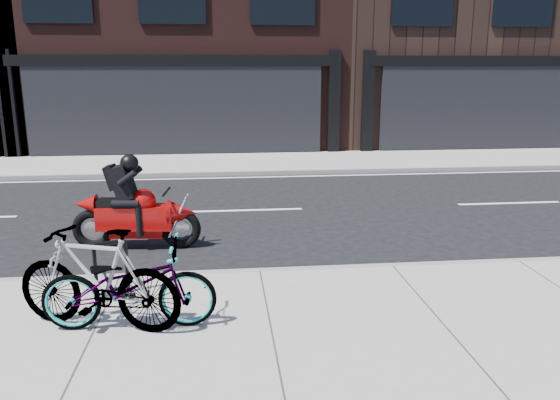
{
  "coord_description": "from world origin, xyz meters",
  "views": [
    {
      "loc": [
        -0.5,
        -9.48,
        3.03
      ],
      "look_at": [
        0.42,
        -0.79,
        0.9
      ],
      "focal_mm": 35.0,
      "sensor_mm": 36.0,
      "label": 1
    }
  ],
  "objects": [
    {
      "name": "ground",
      "position": [
        0.0,
        0.0,
        0.0
      ],
      "size": [
        120.0,
        120.0,
        0.0
      ],
      "primitive_type": "plane",
      "color": "black",
      "rests_on": "ground"
    },
    {
      "name": "sidewalk_near",
      "position": [
        0.0,
        -5.0,
        0.07
      ],
      "size": [
        60.0,
        6.0,
        0.13
      ],
      "primitive_type": "cube",
      "color": "gray",
      "rests_on": "ground"
    },
    {
      "name": "sidewalk_far",
      "position": [
        0.0,
        7.75,
        0.07
      ],
      "size": [
        60.0,
        3.5,
        0.13
      ],
      "primitive_type": "cube",
      "color": "gray",
      "rests_on": "ground"
    },
    {
      "name": "bike_rack",
      "position": [
        -1.97,
        -2.65,
        0.57
      ],
      "size": [
        0.42,
        0.2,
        0.74
      ],
      "rotation": [
        0.0,
        0.0,
        0.38
      ],
      "color": "black",
      "rests_on": "sidewalk_near"
    },
    {
      "name": "bicycle_front",
      "position": [
        -1.58,
        -3.6,
        0.64
      ],
      "size": [
        1.97,
        0.73,
        1.03
      ],
      "primitive_type": "imported",
      "rotation": [
        0.0,
        0.0,
        1.54
      ],
      "color": "gray",
      "rests_on": "sidewalk_near"
    },
    {
      "name": "bicycle_rear",
      "position": [
        -1.93,
        -3.57,
        0.73
      ],
      "size": [
        2.06,
        1.15,
        1.19
      ],
      "primitive_type": "imported",
      "rotation": [
        0.0,
        0.0,
        4.39
      ],
      "color": "gray",
      "rests_on": "sidewalk_near"
    },
    {
      "name": "motorcycle",
      "position": [
        -1.9,
        -0.33,
        0.67
      ],
      "size": [
        2.2,
        0.62,
        1.64
      ],
      "rotation": [
        0.0,
        0.0,
        -0.08
      ],
      "color": "black",
      "rests_on": "ground"
    }
  ]
}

